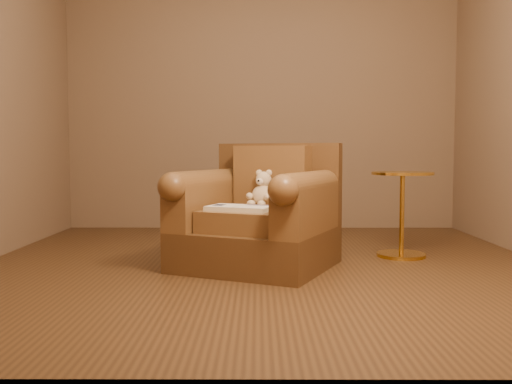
{
  "coord_description": "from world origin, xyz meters",
  "views": [
    {
      "loc": [
        -0.03,
        -3.93,
        0.79
      ],
      "look_at": [
        -0.05,
        -0.11,
        0.52
      ],
      "focal_mm": 40.0,
      "sensor_mm": 36.0,
      "label": 1
    }
  ],
  "objects": [
    {
      "name": "teddy_bear",
      "position": [
        -0.01,
        0.05,
        0.51
      ],
      "size": [
        0.2,
        0.22,
        0.27
      ],
      "rotation": [
        0.0,
        0.0,
        -0.52
      ],
      "color": "beige",
      "rests_on": "armchair"
    },
    {
      "name": "side_table",
      "position": [
        1.05,
        0.34,
        0.35
      ],
      "size": [
        0.46,
        0.46,
        0.64
      ],
      "color": "gold",
      "rests_on": "floor"
    },
    {
      "name": "armchair",
      "position": [
        -0.03,
        -0.03,
        0.33
      ],
      "size": [
        1.24,
        1.21,
        0.85
      ],
      "rotation": [
        0.0,
        0.0,
        -0.42
      ],
      "color": "#51351B",
      "rests_on": "floor"
    },
    {
      "name": "guidebook",
      "position": [
        -0.15,
        -0.23,
        0.42
      ],
      "size": [
        0.47,
        0.38,
        0.03
      ],
      "rotation": [
        0.0,
        0.0,
        -0.37
      ],
      "color": "beige",
      "rests_on": "armchair"
    },
    {
      "name": "floor",
      "position": [
        0.0,
        0.0,
        0.0
      ],
      "size": [
        4.0,
        4.0,
        0.0
      ],
      "primitive_type": "plane",
      "color": "#4D321A",
      "rests_on": "ground"
    },
    {
      "name": "room",
      "position": [
        0.0,
        0.0,
        1.71
      ],
      "size": [
        4.02,
        4.02,
        2.71
      ],
      "color": "#78604A",
      "rests_on": "ground"
    }
  ]
}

